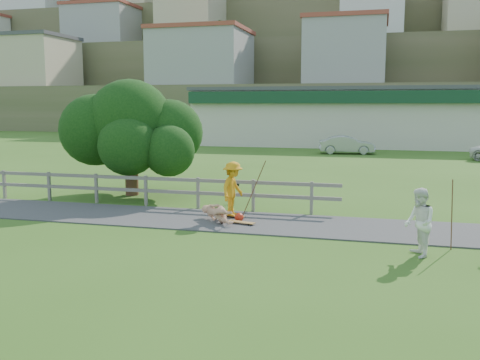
{
  "coord_description": "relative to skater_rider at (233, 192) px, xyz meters",
  "views": [
    {
      "loc": [
        4.18,
        -14.27,
        3.66
      ],
      "look_at": [
        -0.13,
        2.0,
        1.26
      ],
      "focal_mm": 40.0,
      "sensor_mm": 36.0,
      "label": 1
    }
  ],
  "objects": [
    {
      "name": "tree",
      "position": [
        -5.15,
        3.27,
        1.15
      ],
      "size": [
        5.44,
        5.44,
        4.03
      ],
      "primitive_type": null,
      "color": "black",
      "rests_on": "ground"
    },
    {
      "name": "strip_mall",
      "position": [
        4.36,
        32.95,
        1.71
      ],
      "size": [
        32.5,
        10.75,
        5.1
      ],
      "color": "beige",
      "rests_on": "ground"
    },
    {
      "name": "car_silver",
      "position": [
        2.1,
        23.79,
        -0.2
      ],
      "size": [
        4.21,
        1.91,
        1.34
      ],
      "primitive_type": "imported",
      "rotation": [
        0.0,
        0.0,
        1.69
      ],
      "color": "#97999E",
      "rests_on": "ground"
    },
    {
      "name": "bbq",
      "position": [
        -0.71,
        2.48,
        -0.44
      ],
      "size": [
        0.47,
        0.4,
        0.86
      ],
      "primitive_type": null,
      "rotation": [
        0.0,
        0.0,
        -0.3
      ],
      "color": "black",
      "rests_on": "ground"
    },
    {
      "name": "hillside",
      "position": [
        0.36,
        89.32,
        13.54
      ],
      "size": [
        220.0,
        67.0,
        47.5
      ],
      "color": "#515733",
      "rests_on": "ground"
    },
    {
      "name": "spectator_a",
      "position": [
        5.5,
        -3.03,
        -0.03
      ],
      "size": [
        0.82,
        0.95,
        1.67
      ],
      "primitive_type": "imported",
      "rotation": [
        0.0,
        0.0,
        4.97
      ],
      "color": "white",
      "rests_on": "ground"
    },
    {
      "name": "fence",
      "position": [
        -4.26,
        1.31,
        -0.15
      ],
      "size": [
        15.05,
        0.1,
        1.1
      ],
      "color": "slate",
      "rests_on": "ground"
    },
    {
      "name": "helmet",
      "position": [
        0.32,
        -0.41,
        -0.73
      ],
      "size": [
        0.28,
        0.28,
        0.28
      ],
      "primitive_type": "sphere",
      "color": "red",
      "rests_on": "ground"
    },
    {
      "name": "longboard_fallen",
      "position": [
        0.52,
        -0.86,
        -0.82
      ],
      "size": [
        0.89,
        0.42,
        0.1
      ],
      "primitive_type": null,
      "rotation": [
        0.0,
        0.0,
        -0.26
      ],
      "color": "olive",
      "rests_on": "ground"
    },
    {
      "name": "pole_rider",
      "position": [
        0.6,
        0.4,
        0.13
      ],
      "size": [
        0.03,
        0.03,
        2.01
      ],
      "primitive_type": "cylinder",
      "color": "brown",
      "rests_on": "ground"
    },
    {
      "name": "pole_spec_left",
      "position": [
        6.32,
        -2.17,
        0.03
      ],
      "size": [
        0.03,
        0.03,
        1.8
      ],
      "primitive_type": "cylinder",
      "color": "brown",
      "rests_on": "ground"
    },
    {
      "name": "path",
      "position": [
        0.36,
        -0.49,
        -0.85
      ],
      "size": [
        34.0,
        3.0,
        0.04
      ],
      "primitive_type": "cube",
      "color": "#3B3B3D",
      "rests_on": "ground"
    },
    {
      "name": "ground",
      "position": [
        0.36,
        -1.99,
        -0.87
      ],
      "size": [
        260.0,
        260.0,
        0.0
      ],
      "primitive_type": "plane",
      "color": "#335B1A",
      "rests_on": "ground"
    },
    {
      "name": "longboard_rider",
      "position": [
        0.0,
        0.0,
        -0.82
      ],
      "size": [
        0.86,
        0.49,
        0.09
      ],
      "primitive_type": null,
      "rotation": [
        0.0,
        0.0,
        -0.36
      ],
      "color": "olive",
      "rests_on": "ground"
    },
    {
      "name": "skater_fallen",
      "position": [
        -0.28,
        -0.76,
        -0.57
      ],
      "size": [
        1.48,
        1.43,
        0.61
      ],
      "primitive_type": "imported",
      "rotation": [
        0.0,
        0.0,
        0.76
      ],
      "color": "tan",
      "rests_on": "ground"
    },
    {
      "name": "skater_rider",
      "position": [
        0.0,
        0.0,
        0.0
      ],
      "size": [
        0.86,
        1.23,
        1.74
      ],
      "primitive_type": "imported",
      "rotation": [
        0.0,
        0.0,
        1.37
      ],
      "color": "orange",
      "rests_on": "ground"
    }
  ]
}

